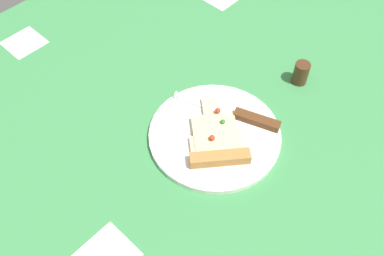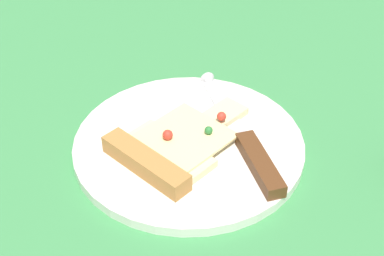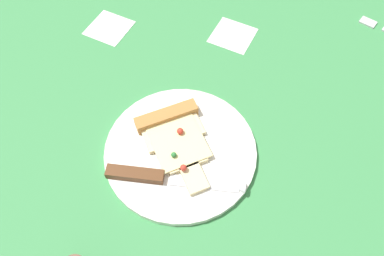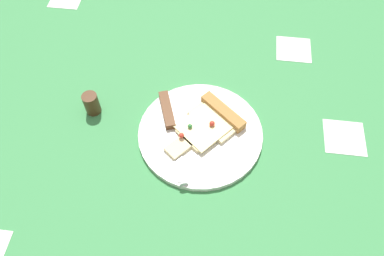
# 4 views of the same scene
# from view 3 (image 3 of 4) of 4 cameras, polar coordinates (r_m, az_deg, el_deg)

# --- Properties ---
(ground_plane) EXTENTS (1.55, 1.55, 0.03)m
(ground_plane) POSITION_cam_3_polar(r_m,az_deg,el_deg) (0.75, -4.69, 2.07)
(ground_plane) COLOR #3D8C4C
(ground_plane) RESTS_ON ground
(plate) EXTENTS (0.28, 0.28, 0.01)m
(plate) POSITION_cam_3_polar(r_m,az_deg,el_deg) (0.68, -1.78, -3.55)
(plate) COLOR white
(plate) RESTS_ON ground_plane
(pizza_slice) EXTENTS (0.17, 0.18, 0.03)m
(pizza_slice) POSITION_cam_3_polar(r_m,az_deg,el_deg) (0.68, -2.63, -1.19)
(pizza_slice) COLOR beige
(pizza_slice) RESTS_ON plate
(knife) EXTENTS (0.10, 0.23, 0.02)m
(knife) POSITION_cam_3_polar(r_m,az_deg,el_deg) (0.64, -4.76, -7.63)
(knife) COLOR silver
(knife) RESTS_ON plate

